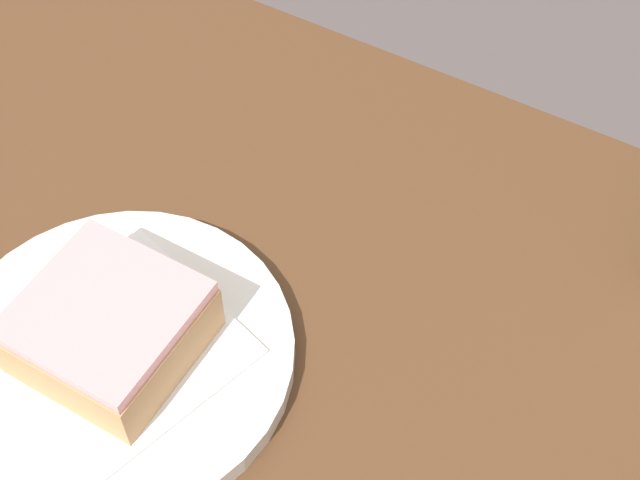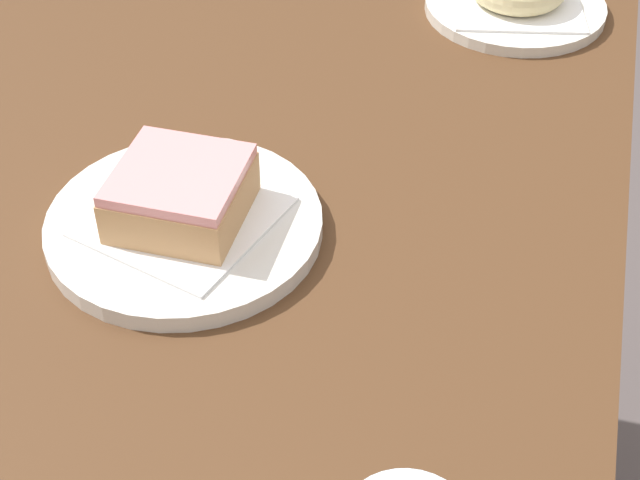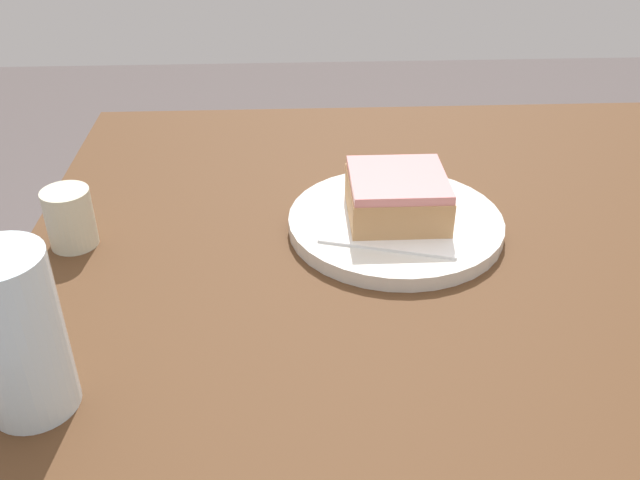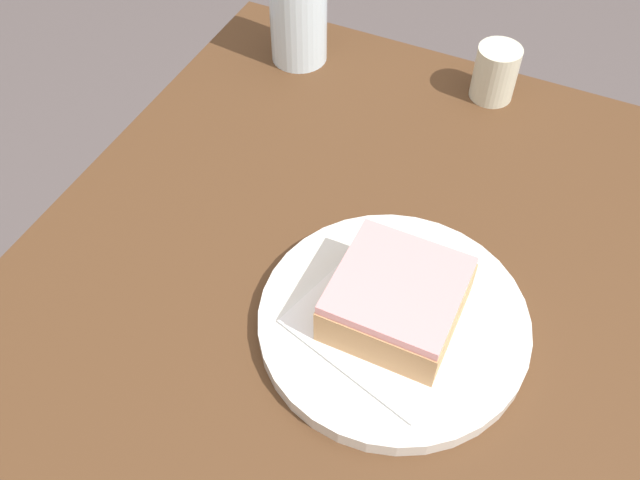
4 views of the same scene
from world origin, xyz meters
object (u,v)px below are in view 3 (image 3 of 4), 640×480
object	(u,v)px
water_glass	(17,335)
sugar_jar	(70,218)
plate_glazed_square	(395,221)
donut_glazed_square	(396,193)

from	to	relation	value
water_glass	sugar_jar	world-z (taller)	water_glass
plate_glazed_square	water_glass	size ratio (longest dim) A/B	1.70
water_glass	sugar_jar	distance (m)	0.23
water_glass	donut_glazed_square	bearing A→B (deg)	-141.45
water_glass	sugar_jar	bearing A→B (deg)	-83.11
donut_glazed_square	sugar_jar	bearing A→B (deg)	2.98
donut_glazed_square	water_glass	world-z (taller)	water_glass
plate_glazed_square	donut_glazed_square	bearing A→B (deg)	0.00
water_glass	plate_glazed_square	bearing A→B (deg)	-141.45
donut_glazed_square	water_glass	size ratio (longest dim) A/B	0.75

